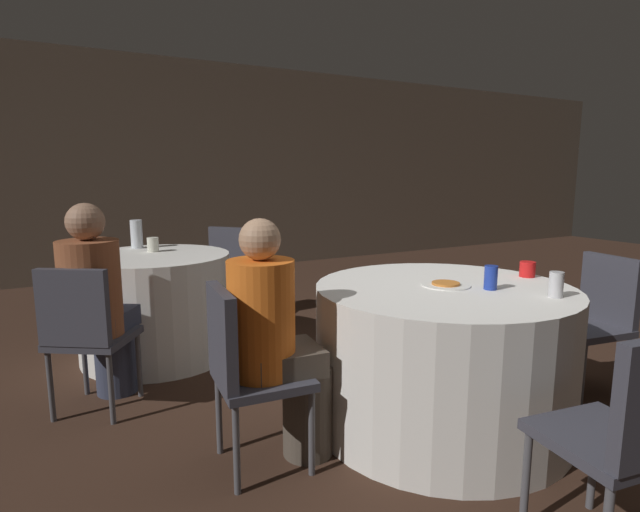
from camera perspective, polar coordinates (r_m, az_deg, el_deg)
name	(u,v)px	position (r m, az deg, el deg)	size (l,w,h in m)	color
ground_plane	(440,408)	(3.09, 13.59, -16.49)	(16.00, 16.00, 0.00)	#382319
wall_back	(203,169)	(7.03, -13.24, 9.71)	(16.00, 0.06, 2.80)	#7A6B5B
table_near	(441,355)	(2.79, 13.69, -10.97)	(1.34, 1.34, 0.76)	white
table_far	(156,305)	(3.87, -18.20, -5.39)	(1.08, 1.08, 0.76)	white
chair_near_west	(243,362)	(2.29, -8.81, -11.85)	(0.44, 0.43, 0.85)	#383842
chair_near_east	(596,312)	(3.45, 29.04, -5.63)	(0.46, 0.46, 0.85)	#383842
chair_near_south	(631,428)	(2.01, 32.00, -16.30)	(0.45, 0.46, 0.85)	#383842
chair_far_northeast	(224,265)	(4.60, -10.97, -1.07)	(0.56, 0.56, 0.85)	#383842
chair_far_southwest	(84,327)	(3.02, -25.33, -7.37)	(0.55, 0.55, 0.85)	#383842
person_orange_shirt	(278,345)	(2.31, -4.82, -10.15)	(0.49, 0.32, 1.15)	#4C4238
person_floral_shirt	(98,305)	(3.13, -24.01, -5.16)	(0.44, 0.47, 1.18)	#33384C
pizza_plate_near	(446,284)	(2.69, 14.18, -3.17)	(0.25, 0.25, 0.02)	white
soda_can_silver	(556,285)	(2.61, 25.38, -2.96)	(0.07, 0.07, 0.12)	silver
soda_can_blue	(491,278)	(2.66, 18.94, -2.35)	(0.07, 0.07, 0.12)	#1E38A5
cup_near	(527,269)	(3.06, 22.62, -1.40)	(0.09, 0.09, 0.09)	red
bottle_far	(137,234)	(4.15, -20.23, 2.37)	(0.09, 0.09, 0.22)	silver
cup_far	(153,245)	(3.93, -18.56, 1.24)	(0.08, 0.08, 0.11)	silver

